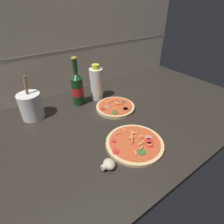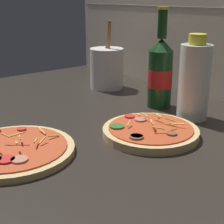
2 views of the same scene
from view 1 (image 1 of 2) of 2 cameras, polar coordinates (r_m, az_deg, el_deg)
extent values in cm
cube|color=#28231E|center=(98.70, 4.07, -1.34)|extent=(160.00, 90.00, 2.50)
cube|color=beige|center=(122.47, -9.82, 20.07)|extent=(160.00, 1.00, 60.00)
cube|color=gray|center=(121.99, -9.69, 20.03)|extent=(156.80, 0.16, 0.30)
cylinder|color=tan|center=(79.19, 7.36, -10.14)|extent=(25.59, 25.59, 1.38)
cylinder|color=#C14C28|center=(78.62, 7.40, -9.70)|extent=(22.52, 22.52, 0.30)
cylinder|color=red|center=(79.54, 12.03, -9.32)|extent=(3.56, 3.56, 0.40)
cylinder|color=red|center=(77.84, 0.60, -9.52)|extent=(2.10, 2.10, 0.40)
cylinder|color=red|center=(73.57, 1.23, -12.72)|extent=(2.91, 2.91, 0.40)
cylinder|color=#336628|center=(74.25, 9.57, -12.78)|extent=(3.48, 3.48, 0.40)
cylinder|color=red|center=(77.93, 12.26, -10.44)|extent=(3.10, 3.10, 0.40)
cylinder|color=#B7755B|center=(81.45, 11.82, -8.08)|extent=(3.25, 3.25, 0.40)
cylinder|color=#EFCC56|center=(82.39, 6.34, -6.28)|extent=(1.27, 2.12, 1.00)
cylinder|color=#EFCC56|center=(75.93, 6.61, -9.36)|extent=(1.82, 1.48, 1.02)
cylinder|color=#EFCC56|center=(81.30, 7.02, -6.72)|extent=(2.41, 1.98, 0.70)
cylinder|color=#EFCC56|center=(83.76, 4.12, -5.71)|extent=(0.40, 2.77, 0.88)
cylinder|color=#EFCC56|center=(78.76, 9.41, -7.71)|extent=(1.99, 0.97, 0.65)
cylinder|color=#EFCC56|center=(77.63, 6.49, -8.00)|extent=(2.15, 2.92, 1.26)
cylinder|color=#EFCC56|center=(77.41, 12.27, -10.31)|extent=(2.15, 1.30, 0.53)
cylinder|color=#EFCC56|center=(81.38, 2.14, -6.94)|extent=(3.13, 0.40, 0.90)
cylinder|color=#EFCC56|center=(74.66, 9.56, -11.40)|extent=(2.69, 1.35, 0.69)
cylinder|color=#EFCC56|center=(75.93, 9.52, -9.83)|extent=(2.72, 0.46, 1.24)
cylinder|color=#EFCC56|center=(72.69, 7.60, -12.89)|extent=(0.95, 2.22, 0.74)
cylinder|color=#EFCC56|center=(78.37, 6.32, -8.20)|extent=(2.32, 1.07, 0.58)
cylinder|color=tan|center=(102.27, 1.08, 1.57)|extent=(22.39, 22.39, 1.85)
cylinder|color=#C14C28|center=(101.70, 1.09, 2.08)|extent=(19.70, 19.70, 0.30)
cylinder|color=brown|center=(98.33, 4.64, 1.00)|extent=(3.11, 3.11, 0.40)
cylinder|color=#336628|center=(94.91, 0.94, -0.20)|extent=(3.37, 3.37, 0.40)
cylinder|color=red|center=(98.09, -3.05, 0.98)|extent=(2.61, 2.61, 0.40)
cylinder|color=red|center=(98.45, 4.39, 1.06)|extent=(2.74, 2.74, 0.40)
cylinder|color=brown|center=(105.05, 3.59, 3.35)|extent=(2.37, 2.37, 0.40)
cylinder|color=#B7755B|center=(99.96, -1.60, 1.70)|extent=(2.93, 2.93, 0.40)
cylinder|color=#EFCC56|center=(103.81, -2.47, 3.26)|extent=(2.00, 1.42, 0.74)
cylinder|color=#EFCC56|center=(96.86, 0.86, 1.06)|extent=(1.52, 2.16, 0.96)
cylinder|color=#EFCC56|center=(104.67, 2.11, 3.86)|extent=(1.14, 3.33, 1.36)
cylinder|color=#EFCC56|center=(101.04, 2.18, 2.99)|extent=(1.55, 1.76, 0.59)
cylinder|color=#EFCC56|center=(100.28, -1.56, 2.61)|extent=(2.26, 0.54, 0.87)
cylinder|color=#EFCC56|center=(106.69, 1.23, 4.28)|extent=(2.99, 1.61, 0.79)
cylinder|color=#EFCC56|center=(102.11, 3.09, 3.02)|extent=(2.16, 2.26, 0.78)
cylinder|color=#EFCC56|center=(100.05, -3.39, 1.82)|extent=(2.01, 1.55, 0.63)
cylinder|color=#EFCC56|center=(100.70, 1.50, 2.98)|extent=(2.15, 1.95, 0.53)
cylinder|color=#EFCC56|center=(105.53, -0.14, 3.99)|extent=(1.70, 2.45, 1.26)
cylinder|color=#EFCC56|center=(102.72, -1.12, 3.54)|extent=(3.14, 0.49, 0.54)
cylinder|color=#143819|center=(105.95, -11.09, 6.61)|extent=(6.92, 6.92, 16.34)
cone|color=#143819|center=(101.97, -11.69, 11.57)|extent=(6.92, 6.92, 3.46)
cylinder|color=#143819|center=(100.09, -12.06, 14.52)|extent=(2.63, 2.63, 7.68)
cylinder|color=gold|center=(98.84, -12.36, 16.84)|extent=(3.02, 3.02, 0.80)
cylinder|color=red|center=(105.81, -11.11, 6.77)|extent=(6.99, 6.99, 5.23)
cylinder|color=silver|center=(109.96, -5.13, 9.05)|extent=(8.09, 8.09, 19.47)
cylinder|color=yellow|center=(105.90, -5.43, 14.51)|extent=(4.45, 4.45, 2.66)
cylinder|color=beige|center=(68.49, -2.43, -17.42)|extent=(2.37, 2.37, 2.37)
ellipsoid|color=#C6B293|center=(69.23, -0.91, -16.64)|extent=(4.48, 5.27, 3.69)
cylinder|color=silver|center=(101.33, -24.88, 1.80)|extent=(11.62, 11.62, 13.88)
cylinder|color=olive|center=(98.64, -25.89, 4.98)|extent=(3.08, 2.93, 15.62)
cylinder|color=olive|center=(98.61, -25.92, 5.68)|extent=(3.16, 1.69, 17.77)
camera|label=2|loc=(1.08, 45.30, 11.11)|focal=55.00mm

